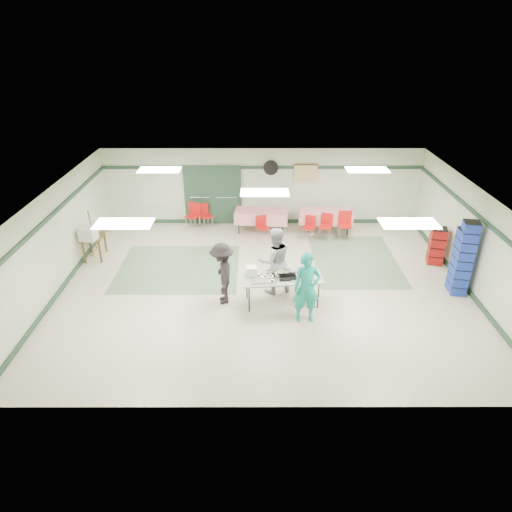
{
  "coord_description": "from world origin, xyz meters",
  "views": [
    {
      "loc": [
        -0.23,
        -10.85,
        6.39
      ],
      "look_at": [
        -0.22,
        -0.3,
        1.05
      ],
      "focal_mm": 32.0,
      "sensor_mm": 36.0,
      "label": 1
    }
  ],
  "objects_px": {
    "volunteer_grey": "(274,261)",
    "chair_a": "(326,223)",
    "chair_c": "(345,222)",
    "crate_stack_red": "(437,246)",
    "chair_b": "(310,225)",
    "chair_d": "(262,225)",
    "office_printer": "(88,234)",
    "serving_table": "(282,278)",
    "volunteer_teal": "(307,288)",
    "dining_table_a": "(325,216)",
    "chair_loose_b": "(193,213)",
    "chair_loose_a": "(205,213)",
    "volunteer_dark": "(222,274)",
    "crate_stack_blue_b": "(461,261)",
    "printer_table": "(93,238)",
    "dining_table_b": "(261,216)",
    "crate_stack_blue_a": "(464,259)",
    "broom": "(93,231)"
  },
  "relations": [
    {
      "from": "volunteer_grey",
      "to": "chair_d",
      "type": "bearing_deg",
      "value": -102.07
    },
    {
      "from": "chair_d",
      "to": "chair_loose_a",
      "type": "relative_size",
      "value": 0.92
    },
    {
      "from": "volunteer_teal",
      "to": "crate_stack_blue_a",
      "type": "relative_size",
      "value": 0.86
    },
    {
      "from": "office_printer",
      "to": "volunteer_dark",
      "type": "bearing_deg",
      "value": -19.25
    },
    {
      "from": "chair_a",
      "to": "office_printer",
      "type": "relative_size",
      "value": 1.88
    },
    {
      "from": "serving_table",
      "to": "printer_table",
      "type": "relative_size",
      "value": 2.16
    },
    {
      "from": "chair_b",
      "to": "office_printer",
      "type": "bearing_deg",
      "value": -142.02
    },
    {
      "from": "volunteer_grey",
      "to": "crate_stack_blue_b",
      "type": "bearing_deg",
      "value": 163.71
    },
    {
      "from": "volunteer_teal",
      "to": "chair_loose_a",
      "type": "bearing_deg",
      "value": 112.91
    },
    {
      "from": "volunteer_dark",
      "to": "chair_b",
      "type": "relative_size",
      "value": 2.07
    },
    {
      "from": "chair_d",
      "to": "crate_stack_red",
      "type": "xyz_separation_m",
      "value": [
        5.17,
        -1.8,
        0.08
      ]
    },
    {
      "from": "dining_table_a",
      "to": "printer_table",
      "type": "distance_m",
      "value": 7.59
    },
    {
      "from": "chair_loose_b",
      "to": "broom",
      "type": "xyz_separation_m",
      "value": [
        -2.84,
        -2.03,
        0.19
      ]
    },
    {
      "from": "dining_table_a",
      "to": "chair_loose_b",
      "type": "height_order",
      "value": "chair_loose_b"
    },
    {
      "from": "volunteer_teal",
      "to": "chair_loose_b",
      "type": "height_order",
      "value": "volunteer_teal"
    },
    {
      "from": "dining_table_b",
      "to": "office_printer",
      "type": "height_order",
      "value": "office_printer"
    },
    {
      "from": "chair_b",
      "to": "chair_d",
      "type": "distance_m",
      "value": 1.59
    },
    {
      "from": "volunteer_teal",
      "to": "chair_a",
      "type": "relative_size",
      "value": 2.06
    },
    {
      "from": "chair_loose_b",
      "to": "printer_table",
      "type": "height_order",
      "value": "chair_loose_b"
    },
    {
      "from": "crate_stack_red",
      "to": "volunteer_dark",
      "type": "bearing_deg",
      "value": -160.91
    },
    {
      "from": "volunteer_dark",
      "to": "printer_table",
      "type": "bearing_deg",
      "value": -130.22
    },
    {
      "from": "serving_table",
      "to": "volunteer_grey",
      "type": "xyz_separation_m",
      "value": [
        -0.18,
        0.59,
        0.2
      ]
    },
    {
      "from": "volunteer_grey",
      "to": "printer_table",
      "type": "relative_size",
      "value": 1.9
    },
    {
      "from": "volunteer_teal",
      "to": "broom",
      "type": "xyz_separation_m",
      "value": [
        -6.2,
        3.61,
        -0.13
      ]
    },
    {
      "from": "dining_table_a",
      "to": "crate_stack_red",
      "type": "bearing_deg",
      "value": -33.94
    },
    {
      "from": "crate_stack_blue_a",
      "to": "volunteer_dark",
      "type": "bearing_deg",
      "value": -176.31
    },
    {
      "from": "chair_a",
      "to": "broom",
      "type": "xyz_separation_m",
      "value": [
        -7.35,
        -1.17,
        0.23
      ]
    },
    {
      "from": "dining_table_b",
      "to": "chair_a",
      "type": "xyz_separation_m",
      "value": [
        2.15,
        -0.57,
        -0.04
      ]
    },
    {
      "from": "volunteer_teal",
      "to": "crate_stack_red",
      "type": "xyz_separation_m",
      "value": [
        4.18,
        2.98,
        -0.33
      ]
    },
    {
      "from": "chair_d",
      "to": "chair_loose_b",
      "type": "xyz_separation_m",
      "value": [
        -2.37,
        0.87,
        0.09
      ]
    },
    {
      "from": "chair_loose_a",
      "to": "crate_stack_blue_a",
      "type": "bearing_deg",
      "value": -66.09
    },
    {
      "from": "chair_b",
      "to": "printer_table",
      "type": "xyz_separation_m",
      "value": [
        -6.72,
        -1.41,
        0.16
      ]
    },
    {
      "from": "dining_table_a",
      "to": "printer_table",
      "type": "height_order",
      "value": "dining_table_a"
    },
    {
      "from": "dining_table_a",
      "to": "volunteer_teal",
      "type": "bearing_deg",
      "value": -97.97
    },
    {
      "from": "crate_stack_blue_b",
      "to": "office_printer",
      "type": "height_order",
      "value": "crate_stack_blue_b"
    },
    {
      "from": "broom",
      "to": "chair_loose_a",
      "type": "bearing_deg",
      "value": 34.68
    },
    {
      "from": "serving_table",
      "to": "chair_b",
      "type": "distance_m",
      "value": 4.18
    },
    {
      "from": "volunteer_grey",
      "to": "chair_a",
      "type": "relative_size",
      "value": 2.12
    },
    {
      "from": "chair_loose_b",
      "to": "crate_stack_blue_a",
      "type": "distance_m",
      "value": 8.75
    },
    {
      "from": "volunteer_grey",
      "to": "crate_stack_blue_b",
      "type": "xyz_separation_m",
      "value": [
        4.88,
        0.04,
        -0.02
      ]
    },
    {
      "from": "crate_stack_blue_b",
      "to": "office_printer",
      "type": "distance_m",
      "value": 10.43
    },
    {
      "from": "dining_table_a",
      "to": "crate_stack_blue_b",
      "type": "height_order",
      "value": "crate_stack_blue_b"
    },
    {
      "from": "printer_table",
      "to": "crate_stack_red",
      "type": "bearing_deg",
      "value": -7.3
    },
    {
      "from": "chair_c",
      "to": "crate_stack_red",
      "type": "relative_size",
      "value": 0.83
    },
    {
      "from": "dining_table_b",
      "to": "crate_stack_blue_a",
      "type": "distance_m",
      "value": 6.64
    },
    {
      "from": "dining_table_a",
      "to": "crate_stack_blue_a",
      "type": "xyz_separation_m",
      "value": [
        2.98,
        -4.13,
        0.46
      ]
    },
    {
      "from": "chair_d",
      "to": "dining_table_a",
      "type": "bearing_deg",
      "value": -6.97
    },
    {
      "from": "dining_table_a",
      "to": "chair_b",
      "type": "height_order",
      "value": "chair_b"
    },
    {
      "from": "serving_table",
      "to": "volunteer_teal",
      "type": "relative_size",
      "value": 1.17
    },
    {
      "from": "chair_b",
      "to": "crate_stack_blue_a",
      "type": "bearing_deg",
      "value": -21.24
    }
  ]
}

